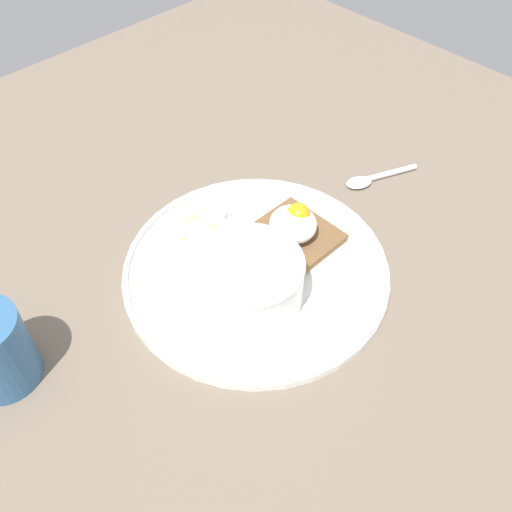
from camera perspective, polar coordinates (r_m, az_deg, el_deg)
name	(u,v)px	position (r cm, az deg, el deg)	size (l,w,h in cm)	color
ground_plane	(256,279)	(66.60, 0.00, -2.31)	(120.00, 120.00, 2.00)	#6D5F4F
plate	(256,269)	(65.23, 0.00, -1.30)	(30.39, 30.39, 1.60)	white
oatmeal_bowl	(249,280)	(60.11, -0.72, -2.46)	(11.76, 11.76, 5.87)	white
toast_slice	(295,239)	(67.40, 3.89, 1.68)	(9.49, 9.49, 1.11)	brown
poached_egg	(296,224)	(65.78, 4.07, 3.20)	(5.59, 5.43, 4.18)	white
banana_slice_front	(212,216)	(70.32, -4.46, 3.97)	(3.93, 3.92, 1.14)	#F9EBC8
banana_slice_left	(178,231)	(68.90, -7.79, 2.48)	(4.25, 4.30, 1.45)	#FCEEC0
banana_slice_back	(200,237)	(67.81, -5.58, 1.89)	(3.77, 3.71, 1.36)	beige
banana_slice_right	(228,228)	(68.68, -2.77, 2.83)	(3.77, 3.75, 1.47)	beige
banana_slice_inner	(185,254)	(65.92, -7.10, 0.16)	(4.71, 4.76, 1.83)	#EEECBC
banana_slice_outer	(186,214)	(70.68, -6.98, 4.23)	(2.86, 2.97, 1.63)	beige
spoon	(373,179)	(78.75, 11.64, 7.58)	(5.68, 10.48, 0.80)	silver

